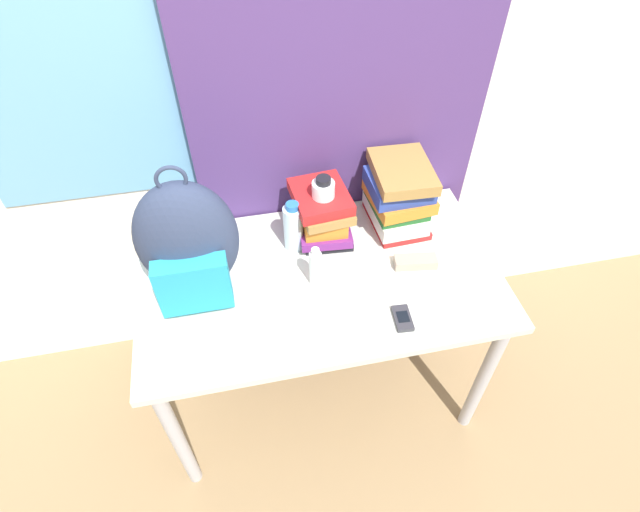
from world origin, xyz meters
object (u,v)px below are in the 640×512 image
(book_stack_left, at_px, (323,213))
(sunglasses_case, at_px, (416,262))
(book_stack_center, at_px, (398,196))
(backpack, at_px, (188,244))
(sunscreen_bottle, at_px, (315,268))
(water_bottle, at_px, (293,227))
(sports_bottle, at_px, (323,211))
(cell_phone, at_px, (403,318))

(book_stack_left, relative_size, sunglasses_case, 1.78)
(sunglasses_case, bearing_deg, book_stack_center, 90.66)
(backpack, bearing_deg, book_stack_left, 20.37)
(sunscreen_bottle, height_order, sunglasses_case, sunscreen_bottle)
(water_bottle, bearing_deg, sports_bottle, 11.04)
(backpack, relative_size, sunglasses_case, 3.21)
(backpack, xyz_separation_m, sports_bottle, (0.46, 0.15, -0.08))
(sunglasses_case, bearing_deg, book_stack_left, 141.64)
(water_bottle, xyz_separation_m, cell_phone, (0.29, -0.40, -0.09))
(cell_phone, bearing_deg, sports_bottle, 112.18)
(book_stack_center, height_order, cell_phone, book_stack_center)
(sports_bottle, bearing_deg, sunglasses_case, -34.94)
(backpack, distance_m, sports_bottle, 0.49)
(book_stack_center, xyz_separation_m, sunscreen_bottle, (-0.36, -0.23, -0.06))
(book_stack_center, distance_m, cell_phone, 0.48)
(book_stack_left, relative_size, cell_phone, 2.70)
(sunscreen_bottle, xyz_separation_m, cell_phone, (0.24, -0.21, -0.07))
(backpack, bearing_deg, sunscreen_bottle, -8.52)
(book_stack_center, bearing_deg, sunscreen_bottle, -146.95)
(water_bottle, distance_m, sports_bottle, 0.12)
(sports_bottle, height_order, cell_phone, sports_bottle)
(sunglasses_case, bearing_deg, water_bottle, 155.83)
(backpack, bearing_deg, water_bottle, 19.97)
(sports_bottle, height_order, sunscreen_bottle, sports_bottle)
(book_stack_left, bearing_deg, book_stack_center, 0.37)
(sports_bottle, relative_size, cell_phone, 2.74)
(sunglasses_case, bearing_deg, sunscreen_bottle, -179.27)
(backpack, distance_m, book_stack_center, 0.78)
(water_bottle, xyz_separation_m, sunscreen_bottle, (0.04, -0.19, -0.02))
(book_stack_left, bearing_deg, sunscreen_bottle, -107.85)
(backpack, height_order, water_bottle, backpack)
(cell_phone, xyz_separation_m, sunglasses_case, (0.12, 0.22, 0.01))
(sunscreen_bottle, bearing_deg, sunglasses_case, 0.73)
(sports_bottle, distance_m, sunscreen_bottle, 0.23)
(book_stack_left, xyz_separation_m, water_bottle, (-0.12, -0.05, -0.01))
(book_stack_center, relative_size, cell_phone, 2.68)
(sunscreen_bottle, distance_m, sunglasses_case, 0.37)
(book_stack_center, distance_m, sunglasses_case, 0.26)
(water_bottle, xyz_separation_m, sports_bottle, (0.11, 0.02, 0.04))
(backpack, distance_m, sunglasses_case, 0.78)
(book_stack_center, bearing_deg, cell_phone, -104.59)
(book_stack_center, height_order, sunscreen_bottle, book_stack_center)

